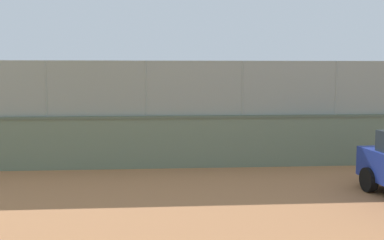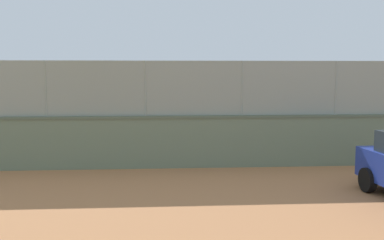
{
  "view_description": "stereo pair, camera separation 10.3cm",
  "coord_description": "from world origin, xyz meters",
  "px_view_note": "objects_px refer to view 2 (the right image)",
  "views": [
    {
      "loc": [
        -1.78,
        25.54,
        3.03
      ],
      "look_at": [
        -2.89,
        7.67,
        1.11
      ],
      "focal_mm": 42.37,
      "sensor_mm": 36.0,
      "label": 1
    },
    {
      "loc": [
        -1.88,
        25.55,
        3.03
      ],
      "look_at": [
        -2.89,
        7.67,
        1.11
      ],
      "focal_mm": 42.37,
      "sensor_mm": 36.0,
      "label": 2
    }
  ],
  "objects_px": {
    "player_crossing_court": "(164,111)",
    "player_near_wall_returning": "(181,122)",
    "sports_ball": "(252,137)",
    "courtside_bench": "(329,146)",
    "player_foreground_swinging": "(240,129)"
  },
  "relations": [
    {
      "from": "player_foreground_swinging",
      "to": "courtside_bench",
      "type": "xyz_separation_m",
      "value": [
        -2.95,
        1.2,
        -0.47
      ]
    },
    {
      "from": "sports_ball",
      "to": "courtside_bench",
      "type": "bearing_deg",
      "value": -173.92
    },
    {
      "from": "courtside_bench",
      "to": "player_crossing_court",
      "type": "bearing_deg",
      "value": -56.35
    },
    {
      "from": "player_crossing_court",
      "to": "courtside_bench",
      "type": "bearing_deg",
      "value": 123.65
    },
    {
      "from": "player_crossing_court",
      "to": "player_near_wall_returning",
      "type": "height_order",
      "value": "player_crossing_court"
    },
    {
      "from": "player_crossing_court",
      "to": "courtside_bench",
      "type": "xyz_separation_m",
      "value": [
        -5.78,
        8.69,
        -0.47
      ]
    },
    {
      "from": "player_crossing_court",
      "to": "sports_ball",
      "type": "xyz_separation_m",
      "value": [
        -3.01,
        8.99,
        -0.09
      ]
    },
    {
      "from": "player_crossing_court",
      "to": "player_near_wall_returning",
      "type": "distance_m",
      "value": 4.7
    },
    {
      "from": "player_foreground_swinging",
      "to": "player_crossing_court",
      "type": "relative_size",
      "value": 1.0
    },
    {
      "from": "player_foreground_swinging",
      "to": "courtside_bench",
      "type": "bearing_deg",
      "value": 157.87
    },
    {
      "from": "player_foreground_swinging",
      "to": "sports_ball",
      "type": "relative_size",
      "value": 7.88
    },
    {
      "from": "player_crossing_court",
      "to": "sports_ball",
      "type": "relative_size",
      "value": 7.92
    },
    {
      "from": "player_foreground_swinging",
      "to": "courtside_bench",
      "type": "distance_m",
      "value": 3.22
    },
    {
      "from": "player_near_wall_returning",
      "to": "courtside_bench",
      "type": "distance_m",
      "value": 6.46
    },
    {
      "from": "sports_ball",
      "to": "courtside_bench",
      "type": "height_order",
      "value": "sports_ball"
    }
  ]
}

